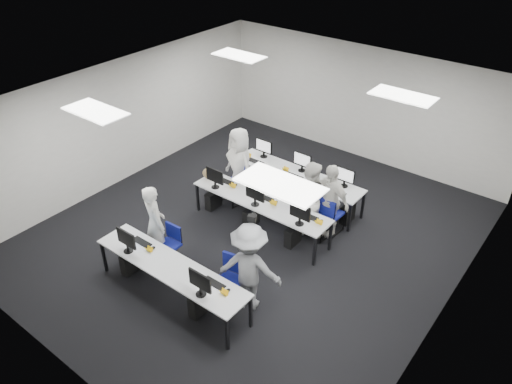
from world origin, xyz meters
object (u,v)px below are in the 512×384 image
Objects in this scene: chair_1 at (229,289)px; student_2 at (240,165)px; photographer at (249,268)px; desk_front at (171,268)px; chair_7 at (330,220)px; student_0 at (155,223)px; desk_mid at (260,203)px; student_3 at (329,200)px; chair_0 at (170,252)px; chair_5 at (247,184)px; chair_6 at (275,199)px; chair_2 at (235,190)px; student_1 at (309,198)px; chair_4 at (321,222)px; chair_3 at (279,206)px.

chair_1 is 3.49m from student_2.
desk_front is at bearing 8.06° from photographer.
chair_7 is 0.54× the size of student_0.
student_3 is at bearing 33.77° from desk_mid.
chair_0 is 0.47× the size of photographer.
student_2 is 1.08× the size of student_3.
chair_5 is 0.58× the size of student_3.
chair_6 reaches higher than desk_mid.
student_3 reaches higher than chair_5.
chair_2 is (-1.13, 3.13, -0.38)m from desk_front.
student_2 is 2.34m from student_3.
chair_5 is 0.55× the size of photographer.
chair_2 is 2.05m from student_1.
desk_front is 1.85× the size of photographer.
chair_4 is 0.57× the size of student_0.
chair_0 is at bearing -111.13° from desk_mid.
chair_3 is 0.93× the size of chair_7.
chair_6 is 0.54× the size of student_2.
chair_5 is 0.57× the size of student_1.
chair_0 is at bearing -69.24° from chair_2.
chair_2 is 2.57m from student_0.
desk_mid is 1.55m from chair_7.
chair_0 is at bearing -115.82° from chair_3.
student_0 is 0.98× the size of student_1.
student_1 is (-0.38, -0.30, 0.56)m from chair_7.
chair_2 reaches higher than chair_7.
chair_1 is at bearing -34.99° from student_2.
desk_front is at bearing -57.96° from chair_2.
student_2 is at bearing -172.74° from chair_7.
chair_0 is (-0.76, -1.95, -0.42)m from desk_mid.
student_3 reaches higher than desk_mid.
chair_6 is 3.07m from photographer.
student_1 is at bearing 33.38° from desk_mid.
chair_2 is 1.16m from chair_3.
chair_4 is at bearing 74.51° from chair_1.
chair_5 reaches higher than chair_1.
photographer is at bearing 15.51° from chair_1.
chair_5 is (-0.32, 2.86, 0.04)m from chair_0.
chair_3 is 0.86× the size of chair_6.
chair_0 is 0.98× the size of chair_3.
chair_4 reaches higher than desk_front.
student_2 is at bearing 96.11° from chair_0.
chair_4 is at bearing -109.78° from student_0.
chair_5 reaches higher than desk_mid.
photographer is at bearing -82.46° from chair_6.
desk_mid is at bearing -97.31° from chair_6.
desk_front is 3.40× the size of chair_4.
student_1 reaches higher than desk_mid.
chair_3 is 0.50× the size of student_0.
chair_1 is (1.64, -0.11, 0.04)m from chair_0.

